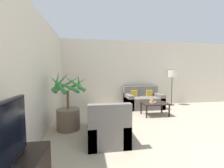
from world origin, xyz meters
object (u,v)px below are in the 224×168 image
(coffee_table, at_px, (155,105))
(orange_fruit, at_px, (151,100))
(floor_lamp, at_px, (172,75))
(fruit_bowl, at_px, (153,102))
(armchair, at_px, (108,129))
(potted_palm, at_px, (68,110))
(sofa_loveseat, at_px, (143,101))
(apple_green, at_px, (152,101))
(apple_red, at_px, (154,100))
(ottoman, at_px, (103,119))

(coffee_table, relative_size, orange_fruit, 10.02)
(floor_lamp, bearing_deg, orange_fruit, -139.48)
(orange_fruit, bearing_deg, floor_lamp, 40.52)
(fruit_bowl, xyz_separation_m, armchair, (-1.70, -1.64, -0.16))
(potted_palm, bearing_deg, fruit_bowl, 16.71)
(floor_lamp, relative_size, armchair, 1.73)
(potted_palm, relative_size, orange_fruit, 17.47)
(potted_palm, distance_m, floor_lamp, 4.58)
(sofa_loveseat, distance_m, apple_green, 1.09)
(potted_palm, xyz_separation_m, apple_red, (2.61, 0.78, 0.01))
(coffee_table, distance_m, orange_fruit, 0.19)
(sofa_loveseat, relative_size, orange_fruit, 16.87)
(potted_palm, relative_size, coffee_table, 1.74)
(sofa_loveseat, distance_m, armchair, 3.18)
(ottoman, bearing_deg, fruit_bowl, 23.35)
(sofa_loveseat, xyz_separation_m, orange_fruit, (-0.10, -0.98, 0.21))
(apple_red, distance_m, orange_fruit, 0.09)
(apple_green, bearing_deg, orange_fruit, 89.13)
(coffee_table, relative_size, armchair, 0.98)
(armchair, xyz_separation_m, ottoman, (-0.00, 0.90, -0.09))
(fruit_bowl, relative_size, armchair, 0.25)
(sofa_loveseat, relative_size, coffee_table, 1.68)
(apple_red, relative_size, apple_green, 1.01)
(potted_palm, distance_m, coffee_table, 2.75)
(coffee_table, bearing_deg, potted_palm, -163.62)
(floor_lamp, distance_m, fruit_bowl, 2.11)
(fruit_bowl, height_order, apple_red, apple_red)
(floor_lamp, relative_size, apple_green, 21.35)
(fruit_bowl, xyz_separation_m, apple_red, (0.04, 0.01, 0.06))
(floor_lamp, bearing_deg, sofa_loveseat, -168.26)
(coffee_table, bearing_deg, apple_red, -179.13)
(orange_fruit, bearing_deg, potted_palm, -162.37)
(floor_lamp, xyz_separation_m, apple_red, (-1.40, -1.29, -0.78))
(coffee_table, bearing_deg, fruit_bowl, -175.57)
(floor_lamp, height_order, fruit_bowl, floor_lamp)
(potted_palm, bearing_deg, orange_fruit, 17.63)
(fruit_bowl, distance_m, apple_green, 0.09)
(sofa_loveseat, bearing_deg, floor_lamp, 11.74)
(floor_lamp, relative_size, apple_red, 21.14)
(potted_palm, relative_size, fruit_bowl, 6.95)
(potted_palm, height_order, armchair, potted_palm)
(potted_palm, bearing_deg, ottoman, 2.33)
(fruit_bowl, bearing_deg, orange_fruit, 139.72)
(apple_red, xyz_separation_m, ottoman, (-1.74, -0.74, -0.30))
(floor_lamp, height_order, armchair, floor_lamp)
(coffee_table, distance_m, ottoman, 1.93)
(ottoman, bearing_deg, apple_green, 22.36)
(fruit_bowl, distance_m, apple_red, 0.07)
(potted_palm, xyz_separation_m, armchair, (0.86, -0.87, -0.20))
(sofa_loveseat, relative_size, armchair, 1.65)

